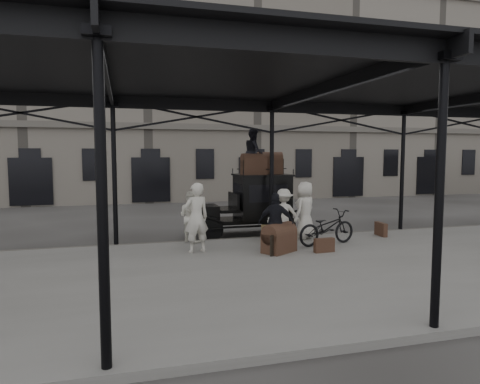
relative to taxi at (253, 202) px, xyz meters
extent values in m
plane|color=#383533|center=(0.28, -3.13, -1.20)|extent=(120.00, 120.00, 0.00)
cube|color=slate|center=(0.28, -5.13, -1.13)|extent=(28.00, 8.00, 0.15)
cylinder|color=black|center=(0.28, -1.13, 0.95)|extent=(0.14, 0.14, 4.30)
cylinder|color=black|center=(0.28, -8.93, 0.95)|extent=(0.14, 0.14, 4.30)
cube|color=black|center=(0.28, -1.13, 3.28)|extent=(22.00, 0.10, 0.45)
cube|color=black|center=(0.28, -8.93, 3.28)|extent=(22.00, 0.10, 0.45)
cube|color=black|center=(0.28, -4.83, 3.45)|extent=(22.50, 9.00, 0.08)
cube|color=silver|center=(0.28, -4.83, 3.52)|extent=(18.00, 7.00, 0.04)
cube|color=slate|center=(0.28, 14.87, 5.80)|extent=(64.00, 8.00, 14.00)
cylinder|color=black|center=(-1.68, -0.72, -0.80)|extent=(0.80, 0.10, 0.80)
cylinder|color=black|center=(-1.68, 0.72, -0.80)|extent=(0.80, 0.10, 0.80)
cylinder|color=black|center=(0.92, -0.72, -0.80)|extent=(0.80, 0.10, 0.80)
cylinder|color=black|center=(0.92, 0.72, -0.80)|extent=(0.80, 0.10, 0.80)
cube|color=black|center=(-0.43, 0.00, -0.65)|extent=(3.60, 1.25, 0.12)
cube|color=black|center=(-1.78, 0.00, -0.35)|extent=(0.90, 1.00, 0.55)
cube|color=black|center=(-2.25, 0.00, -0.35)|extent=(0.06, 0.70, 0.55)
cube|color=black|center=(-0.98, 0.00, -0.25)|extent=(0.70, 1.30, 0.10)
cube|color=black|center=(0.32, 0.00, 0.15)|extent=(1.80, 1.45, 1.55)
cube|color=black|center=(0.32, -0.73, 0.35)|extent=(1.40, 0.02, 0.60)
cube|color=black|center=(0.32, 0.00, 0.95)|extent=(1.90, 1.55, 0.06)
imported|color=silver|center=(-2.52, -2.78, -0.08)|extent=(0.80, 0.61, 1.96)
imported|color=silver|center=(-2.46, -1.33, -0.26)|extent=(0.98, 0.98, 1.60)
imported|color=silver|center=(1.21, -1.76, -0.12)|extent=(1.08, 1.01, 1.86)
imported|color=black|center=(-0.37, -3.33, -0.22)|extent=(1.06, 0.72, 1.67)
imported|color=silver|center=(0.53, -1.62, -0.24)|extent=(1.19, 0.92, 1.63)
imported|color=black|center=(1.45, -2.84, -0.52)|extent=(2.12, 1.12, 1.06)
imported|color=black|center=(-0.03, -0.10, 1.77)|extent=(0.71, 0.85, 1.60)
cube|color=olive|center=(-0.02, -1.95, -0.80)|extent=(0.69, 0.58, 0.50)
cube|color=#4B3223|center=(3.86, -2.05, -0.83)|extent=(0.19, 0.61, 0.45)
cube|color=#4B3223|center=(0.93, -3.75, -0.85)|extent=(0.61, 0.19, 0.40)
camera|label=1|loc=(-4.45, -14.49, 1.70)|focal=32.00mm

